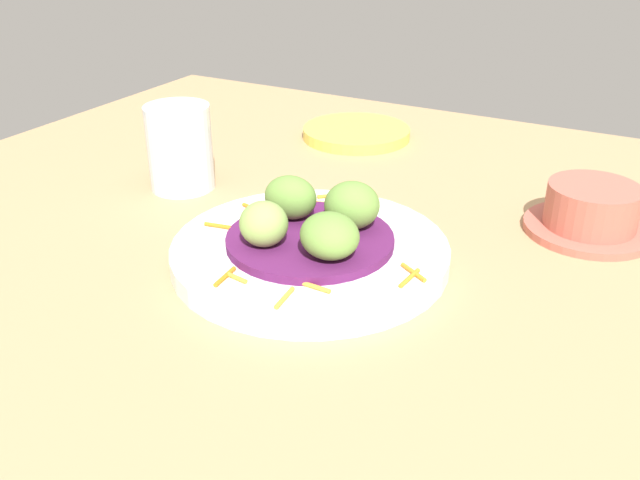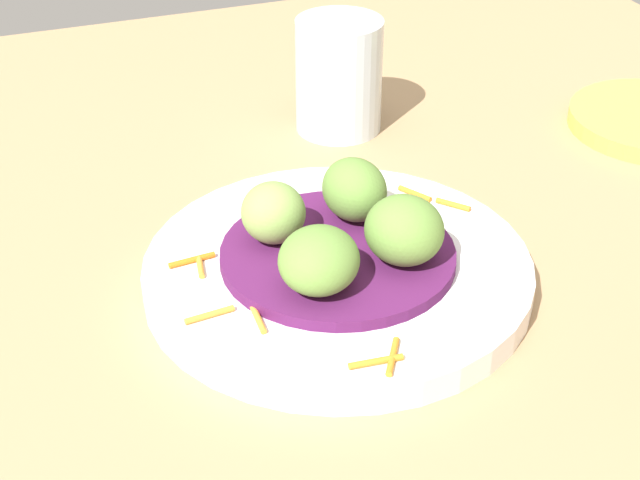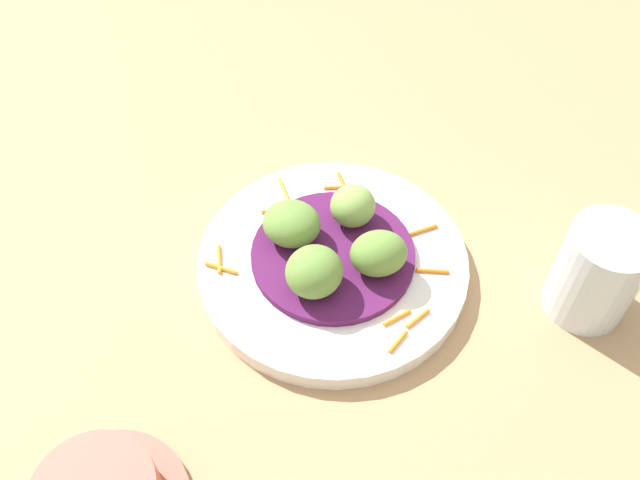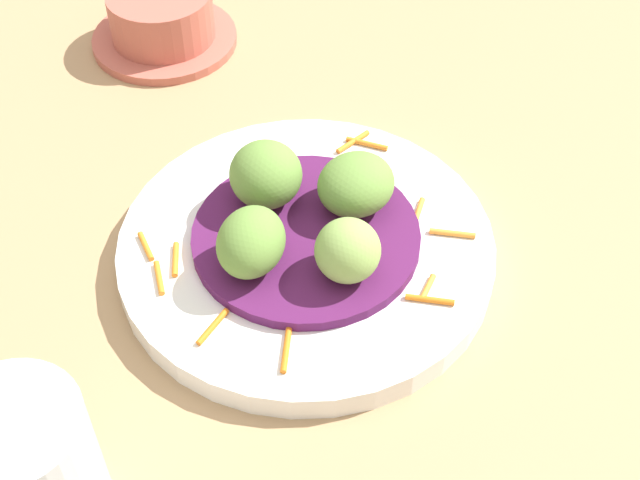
% 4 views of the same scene
% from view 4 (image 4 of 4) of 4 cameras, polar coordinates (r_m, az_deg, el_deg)
% --- Properties ---
extents(table_surface, '(1.10, 1.10, 0.02)m').
position_cam_4_polar(table_surface, '(0.63, 0.79, -2.14)').
color(table_surface, tan).
rests_on(table_surface, ground).
extents(main_plate, '(0.26, 0.26, 0.02)m').
position_cam_4_polar(main_plate, '(0.62, -0.90, -0.70)').
color(main_plate, white).
rests_on(main_plate, table_surface).
extents(cabbage_bed, '(0.16, 0.16, 0.01)m').
position_cam_4_polar(cabbage_bed, '(0.61, -0.92, 0.16)').
color(cabbage_bed, '#51194C').
rests_on(cabbage_bed, main_plate).
extents(carrot_garnish, '(0.22, 0.23, 0.00)m').
position_cam_4_polar(carrot_garnish, '(0.61, -0.37, -0.47)').
color(carrot_garnish, orange).
rests_on(carrot_garnish, main_plate).
extents(guac_scoop_left, '(0.07, 0.07, 0.04)m').
position_cam_4_polar(guac_scoop_left, '(0.62, -3.45, 4.16)').
color(guac_scoop_left, olive).
rests_on(guac_scoop_left, cabbage_bed).
extents(guac_scoop_center, '(0.05, 0.05, 0.04)m').
position_cam_4_polar(guac_scoop_center, '(0.58, -4.38, -0.13)').
color(guac_scoop_center, olive).
rests_on(guac_scoop_center, cabbage_bed).
extents(guac_scoop_right, '(0.05, 0.05, 0.04)m').
position_cam_4_polar(guac_scoop_right, '(0.57, 1.76, -0.67)').
color(guac_scoop_right, '#84A851').
rests_on(guac_scoop_right, cabbage_bed).
extents(guac_scoop_back, '(0.07, 0.07, 0.04)m').
position_cam_4_polar(guac_scoop_back, '(0.61, 2.29, 3.53)').
color(guac_scoop_back, olive).
rests_on(guac_scoop_back, cabbage_bed).
extents(terracotta_bowl, '(0.13, 0.13, 0.05)m').
position_cam_4_polar(terracotta_bowl, '(0.82, -9.94, 13.46)').
color(terracotta_bowl, '#B75B4C').
rests_on(terracotta_bowl, table_surface).
extents(water_glass, '(0.07, 0.07, 0.10)m').
position_cam_4_polar(water_glass, '(0.50, -17.87, -13.77)').
color(water_glass, silver).
rests_on(water_glass, table_surface).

